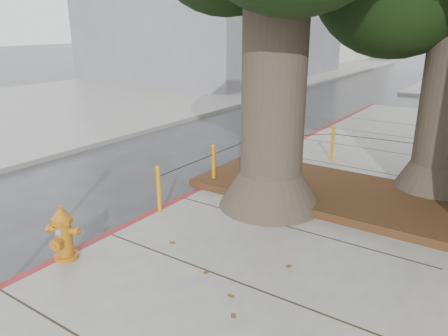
% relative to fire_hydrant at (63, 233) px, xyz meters
% --- Properties ---
extents(ground, '(140.00, 140.00, 0.00)m').
position_rel_fire_hydrant_xyz_m(ground, '(1.90, 0.95, -0.58)').
color(ground, '#28282B').
rests_on(ground, ground).
extents(sidewalk_opposite, '(14.00, 60.00, 0.15)m').
position_rel_fire_hydrant_xyz_m(sidewalk_opposite, '(-12.10, 10.95, -0.50)').
color(sidewalk_opposite, slate).
rests_on(sidewalk_opposite, ground).
extents(curb_red, '(0.14, 26.00, 0.16)m').
position_rel_fire_hydrant_xyz_m(curb_red, '(-0.10, 3.45, -0.50)').
color(curb_red, maroon).
rests_on(curb_red, ground).
extents(planter_bed, '(6.40, 2.60, 0.16)m').
position_rel_fire_hydrant_xyz_m(planter_bed, '(2.80, 4.85, -0.35)').
color(planter_bed, black).
rests_on(planter_bed, sidewalk_main).
extents(bollard_ring, '(3.79, 5.39, 0.95)m').
position_rel_fire_hydrant_xyz_m(bollard_ring, '(1.03, 5.32, 0.08)').
color(bollard_ring, orange).
rests_on(bollard_ring, sidewalk_main).
extents(fire_hydrant, '(0.48, 0.48, 0.88)m').
position_rel_fire_hydrant_xyz_m(fire_hydrant, '(0.00, 0.00, 0.00)').
color(fire_hydrant, '#B46612').
rests_on(fire_hydrant, sidewalk_main).
extents(car_dark, '(2.14, 4.45, 1.25)m').
position_rel_fire_hydrant_xyz_m(car_dark, '(-8.95, 19.66, 0.05)').
color(car_dark, black).
rests_on(car_dark, ground).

